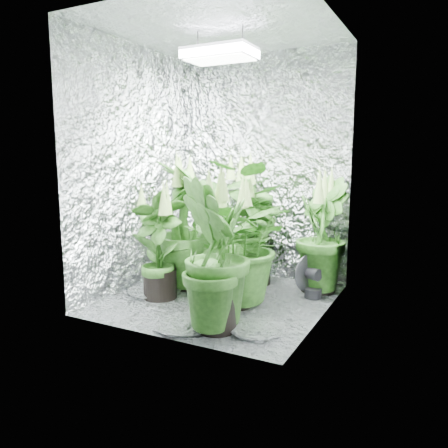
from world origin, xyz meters
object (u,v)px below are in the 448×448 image
plant_c (320,236)px  plant_e (234,244)px  grow_lamp (220,54)px  plant_f (159,246)px  plant_a (236,219)px  circulation_fan (311,279)px  plant_b (255,234)px  plant_d (185,226)px  plant_g (216,256)px

plant_c → plant_e: plant_c is taller
grow_lamp → plant_c: (0.62, 0.57, -1.37)m
plant_c → plant_f: size_ratio=1.10×
plant_a → circulation_fan: (0.78, -0.26, -0.39)m
plant_e → plant_f: size_ratio=1.09×
plant_a → plant_b: (0.23, -0.12, -0.10)m
plant_d → circulation_fan: plant_d is taller
plant_d → plant_f: bearing=-93.9°
plant_d → plant_g: plant_d is taller
plant_b → plant_c: size_ratio=0.96×
plant_e → plant_c: bearing=53.8°
plant_a → circulation_fan: bearing=-18.7°
plant_d → plant_g: bearing=-46.1°
circulation_fan → grow_lamp: bearing=-124.0°
plant_c → plant_f: plant_c is taller
plant_d → plant_g: size_ratio=1.08×
plant_e → plant_g: 0.48m
plant_a → circulation_fan: plant_a is taller
plant_g → circulation_fan: 1.04m
grow_lamp → plant_b: grow_lamp is taller
grow_lamp → plant_f: grow_lamp is taller
grow_lamp → plant_e: size_ratio=0.50×
plant_e → circulation_fan: 0.72m
plant_a → plant_d: bearing=-116.9°
grow_lamp → plant_d: bearing=159.1°
plant_b → circulation_fan: 0.63m
plant_g → plant_c: bearing=72.1°
plant_a → plant_f: 0.87m
grow_lamp → circulation_fan: size_ratio=1.45×
grow_lamp → plant_d: size_ratio=0.44×
plant_e → plant_g: (0.11, -0.47, 0.02)m
plant_c → plant_g: 1.17m
plant_a → plant_g: 1.26m
plant_g → circulation_fan: size_ratio=3.06×
plant_c → plant_b: bearing=-175.1°
plant_g → plant_f: bearing=152.6°
grow_lamp → plant_f: size_ratio=0.54×
plant_b → circulation_fan: bearing=-14.8°
plant_e → plant_f: 0.60m
plant_a → plant_f: size_ratio=1.24×
plant_f → plant_g: (0.70, -0.36, 0.07)m
plant_d → grow_lamp: bearing=-20.9°
plant_a → plant_d: plant_a is taller
plant_a → plant_e: plant_a is taller
grow_lamp → circulation_fan: 1.83m
plant_f → circulation_fan: 1.22m
plant_b → plant_e: bearing=-81.5°
plant_a → grow_lamp: bearing=-75.2°
plant_a → plant_b: plant_a is taller
grow_lamp → plant_g: 1.46m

